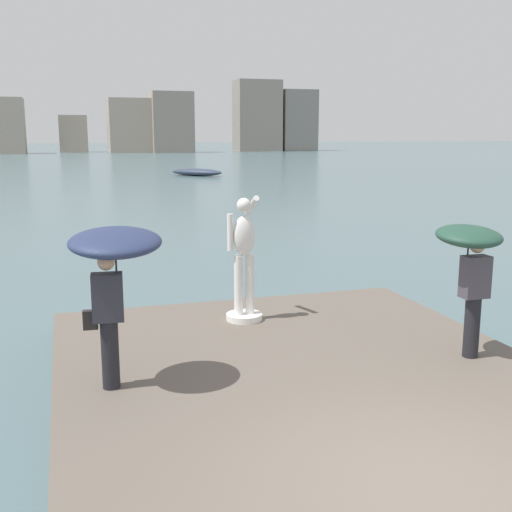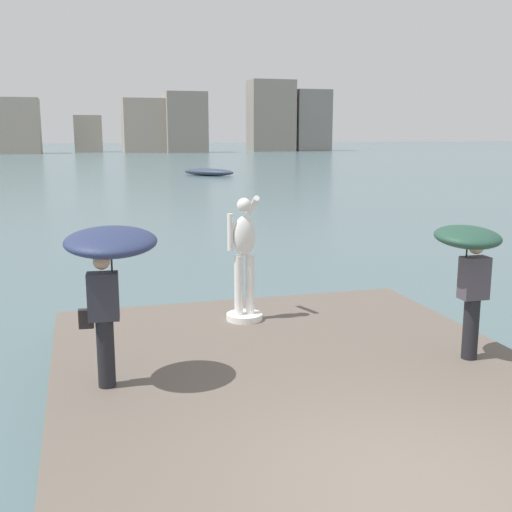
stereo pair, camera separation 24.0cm
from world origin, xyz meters
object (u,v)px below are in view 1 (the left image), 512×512
(boat_near, at_px, (197,172))
(statue_white_figure, at_px, (244,264))
(onlooker_left, at_px, (113,260))
(onlooker_right, at_px, (471,256))

(boat_near, bearing_deg, statue_white_figure, -100.71)
(onlooker_left, height_order, boat_near, onlooker_left)
(boat_near, bearing_deg, onlooker_left, -103.01)
(onlooker_right, relative_size, boat_near, 0.43)
(onlooker_left, bearing_deg, boat_near, 76.99)
(statue_white_figure, distance_m, onlooker_left, 3.35)
(onlooker_left, relative_size, onlooker_right, 1.06)
(onlooker_right, bearing_deg, boat_near, 83.02)
(statue_white_figure, relative_size, onlooker_right, 1.10)
(statue_white_figure, xyz_separation_m, onlooker_left, (-2.33, -2.32, 0.65))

